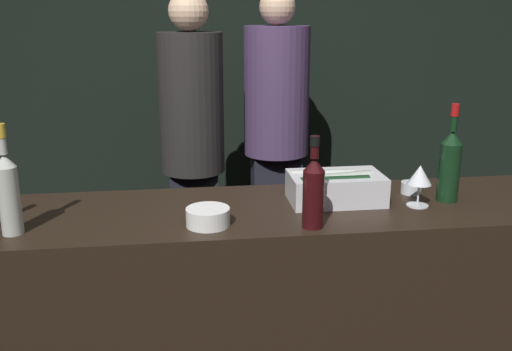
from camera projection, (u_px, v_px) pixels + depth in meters
wall_back_chalkboard at (218, 54)px, 3.95m from camera, size 6.40×0.06×2.80m
bar_counter at (257, 322)px, 2.28m from camera, size 2.42×0.59×0.97m
ice_bin_with_bottles at (335, 186)px, 2.21m from camera, size 0.36×0.22×0.12m
bowl_white at (208, 216)px, 1.97m from camera, size 0.15×0.15×0.06m
wine_glass at (420, 176)px, 2.14m from camera, size 0.09×0.09×0.16m
candle_votive at (411, 188)px, 2.32m from camera, size 0.08×0.08×0.05m
red_wine_bottle_burgundy at (450, 163)px, 2.19m from camera, size 0.08×0.08×0.38m
red_wine_bottle_black_foil at (314, 190)px, 1.93m from camera, size 0.07×0.07×0.32m
rose_wine_bottle at (8, 190)px, 1.86m from camera, size 0.07×0.07×0.37m
person_in_hoodie at (276, 126)px, 3.47m from camera, size 0.39×0.39×1.81m
person_blond_tee at (192, 140)px, 3.14m from camera, size 0.35×0.35×1.79m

